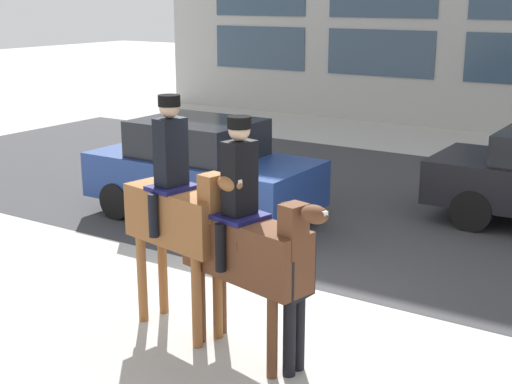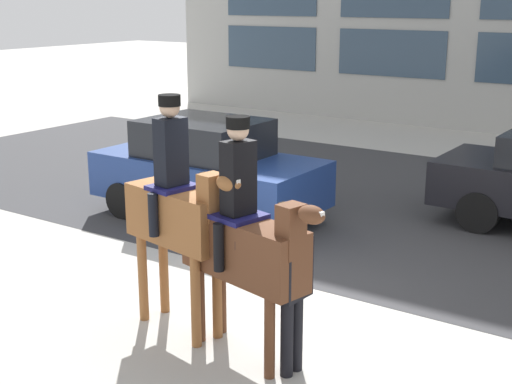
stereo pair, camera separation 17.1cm
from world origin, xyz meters
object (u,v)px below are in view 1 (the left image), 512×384
mounted_horse_companion (247,242)px  street_car_near_lane (202,169)px  mounted_horse_lead (178,211)px  pedestrian_bystander (293,284)px

mounted_horse_companion → street_car_near_lane: mounted_horse_companion is taller
mounted_horse_lead → street_car_near_lane: bearing=134.5°
mounted_horse_lead → street_car_near_lane: size_ratio=0.69×
mounted_horse_companion → pedestrian_bystander: bearing=6.2°
mounted_horse_lead → pedestrian_bystander: size_ratio=1.64×
pedestrian_bystander → mounted_horse_lead: bearing=-0.2°
street_car_near_lane → mounted_horse_companion: bearing=-47.5°
mounted_horse_companion → street_car_near_lane: 4.96m
mounted_horse_companion → street_car_near_lane: (-3.34, 3.65, -0.41)m
mounted_horse_lead → pedestrian_bystander: (1.54, -0.15, -0.45)m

